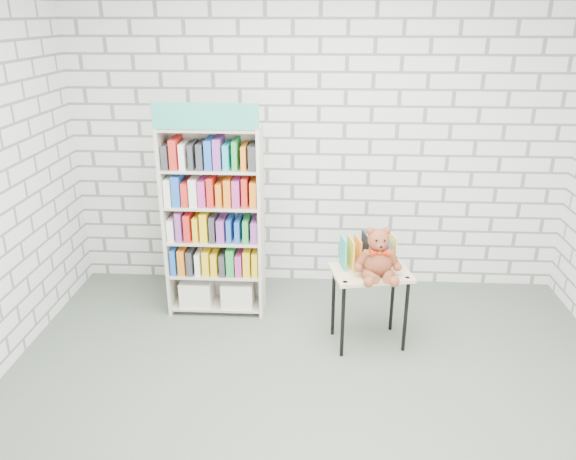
{
  "coord_description": "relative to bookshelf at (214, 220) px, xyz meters",
  "views": [
    {
      "loc": [
        0.01,
        -3.0,
        2.47
      ],
      "look_at": [
        -0.21,
        0.95,
        0.92
      ],
      "focal_mm": 35.0,
      "sensor_mm": 36.0,
      "label": 1
    }
  ],
  "objects": [
    {
      "name": "table_books",
      "position": [
        1.26,
        -0.38,
        -0.09
      ],
      "size": [
        0.43,
        0.26,
        0.24
      ],
      "color": "teal",
      "rests_on": "display_table"
    },
    {
      "name": "room_shell",
      "position": [
        0.85,
        -1.36,
        0.95
      ],
      "size": [
        4.52,
        4.02,
        2.81
      ],
      "color": "silver",
      "rests_on": "ground"
    },
    {
      "name": "teddy_bear",
      "position": [
        1.31,
        -0.56,
        -0.06
      ],
      "size": [
        0.35,
        0.33,
        0.38
      ],
      "color": "brown",
      "rests_on": "display_table"
    },
    {
      "name": "display_table",
      "position": [
        1.28,
        -0.47,
        -0.3
      ],
      "size": [
        0.65,
        0.51,
        0.63
      ],
      "color": "tan",
      "rests_on": "ground"
    },
    {
      "name": "ground",
      "position": [
        0.85,
        -1.36,
        -0.83
      ],
      "size": [
        4.5,
        4.5,
        0.0
      ],
      "primitive_type": "plane",
      "color": "#4E5A4C",
      "rests_on": "ground"
    },
    {
      "name": "bookshelf",
      "position": [
        0.0,
        0.0,
        0.0
      ],
      "size": [
        0.81,
        0.32,
        1.83
      ],
      "color": "beige",
      "rests_on": "ground"
    }
  ]
}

